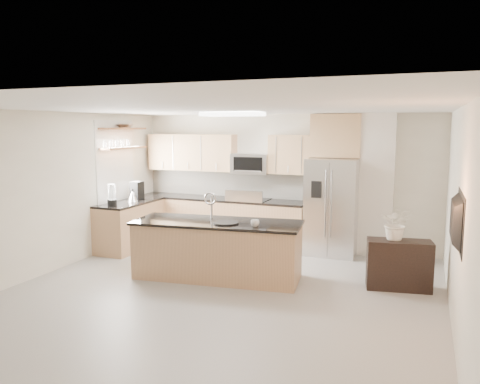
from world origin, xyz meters
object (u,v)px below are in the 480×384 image
at_px(island, 217,249).
at_px(blender, 112,196).
at_px(bowl, 125,125).
at_px(flower_vase, 397,215).
at_px(microwave, 251,164).
at_px(cup, 255,223).
at_px(credenza, 399,265).
at_px(television, 451,220).
at_px(coffee_maker, 137,191).
at_px(refrigerator, 332,207).
at_px(range, 249,222).
at_px(kettle, 132,196).
at_px(platter, 226,223).

xyz_separation_m(island, blender, (-2.33, 0.49, 0.64)).
height_order(blender, bowl, bowl).
distance_m(bowl, flower_vase, 5.33).
bearing_deg(bowl, microwave, 23.91).
distance_m(cup, blender, 3.08).
bearing_deg(blender, credenza, 0.05).
xyz_separation_m(flower_vase, television, (0.64, -1.55, 0.26)).
relative_size(credenza, flower_vase, 1.23).
height_order(island, bowl, bowl).
relative_size(blender, coffee_maker, 1.12).
bearing_deg(blender, refrigerator, 22.58).
bearing_deg(microwave, blender, -140.29).
bearing_deg(island, bowl, 146.88).
xyz_separation_m(cup, television, (2.57, -0.87, 0.40)).
distance_m(blender, coffee_maker, 0.83).
height_order(credenza, coffee_maker, coffee_maker).
xyz_separation_m(range, kettle, (-2.03, -1.03, 0.55)).
bearing_deg(microwave, bowl, -156.09).
bearing_deg(bowl, refrigerator, 11.95).
distance_m(cup, television, 2.75).
bearing_deg(credenza, television, -79.36).
distance_m(bowl, television, 6.27).
relative_size(range, coffee_maker, 3.18).
height_order(range, bowl, bowl).
xyz_separation_m(credenza, platter, (-2.49, -0.60, 0.55)).
bearing_deg(range, microwave, 90.00).
bearing_deg(bowl, credenza, -7.92).
relative_size(island, coffee_maker, 7.53).
xyz_separation_m(microwave, platter, (0.45, -2.32, -0.72)).
relative_size(refrigerator, bowl, 4.67).
height_order(kettle, coffee_maker, coffee_maker).
relative_size(island, platter, 6.82).
xyz_separation_m(range, credenza, (2.93, -1.59, -0.11)).
height_order(coffee_maker, flower_vase, flower_vase).
relative_size(refrigerator, coffee_maker, 4.97).
height_order(range, cup, range).
bearing_deg(refrigerator, flower_vase, -51.58).
bearing_deg(microwave, island, -83.34).
xyz_separation_m(microwave, flower_vase, (2.87, -1.70, -0.54)).
relative_size(island, flower_vase, 3.67).
xyz_separation_m(range, flower_vase, (2.87, -1.57, 0.62)).
bearing_deg(microwave, platter, -79.10).
xyz_separation_m(cup, coffee_maker, (-3.03, 1.47, 0.14)).
height_order(platter, television, television).
height_order(cup, coffee_maker, coffee_maker).
height_order(platter, kettle, kettle).
bearing_deg(bowl, platter, -26.08).
distance_m(island, cup, 0.86).
distance_m(refrigerator, credenza, 2.07).
bearing_deg(television, coffee_maker, 67.27).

